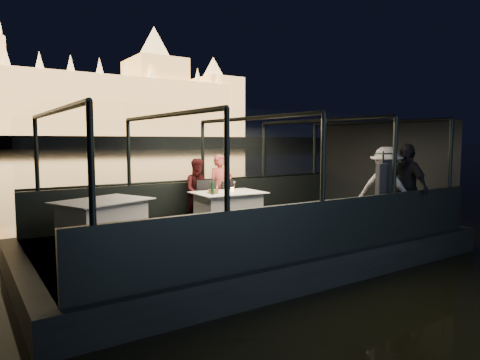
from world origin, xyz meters
TOP-DOWN VIEW (x-y plane):
  - boat_hull at (0.00, 0.00)m, footprint 8.60×4.40m
  - boat_deck at (0.00, 0.00)m, footprint 8.00×4.00m
  - gunwale_port at (0.00, 2.00)m, footprint 8.00×0.08m
  - gunwale_starboard at (0.00, -2.00)m, footprint 8.00×0.08m
  - cabin_glass_port at (0.00, 2.00)m, footprint 8.00×0.02m
  - cabin_glass_starboard at (0.00, -2.00)m, footprint 8.00×0.02m
  - cabin_roof_glass at (0.00, 0.00)m, footprint 8.00×4.00m
  - end_wall_fore at (-4.00, 0.00)m, footprint 0.02×4.00m
  - end_wall_aft at (4.00, 0.00)m, footprint 0.02×4.00m
  - canopy_ribs at (0.00, 0.00)m, footprint 8.00×4.00m
  - dining_table_central at (-0.06, 0.77)m, footprint 1.50×1.12m
  - dining_table_aft at (-2.74, 0.68)m, footprint 1.83×1.60m
  - chair_port_left at (-0.23, 1.22)m, footprint 0.55×0.55m
  - chair_port_right at (0.33, 1.22)m, footprint 0.56×0.56m
  - coat_stand at (1.79, -1.75)m, footprint 0.52×0.44m
  - person_woman_coral at (0.26, 1.61)m, footprint 0.64×0.51m
  - person_man_maroon at (-0.31, 1.63)m, footprint 0.83×0.73m
  - passenger_stripe at (2.31, -1.43)m, footprint 1.04×1.29m
  - passenger_dark at (2.66, -1.64)m, footprint 0.62×1.13m
  - wine_bottle at (-0.56, 0.57)m, footprint 0.09×0.09m
  - bread_basket at (-0.43, 0.75)m, footprint 0.25×0.25m
  - amber_candle at (0.07, 0.82)m, footprint 0.08×0.08m
  - plate_near at (0.26, 0.64)m, footprint 0.33×0.33m
  - plate_far at (-0.40, 0.90)m, footprint 0.28×0.28m
  - wine_glass_white at (-0.45, 0.58)m, footprint 0.07×0.07m
  - wine_glass_red at (0.26, 1.02)m, footprint 0.07×0.07m

SIDE VIEW (x-z plane):
  - boat_hull at x=0.00m, z-range -0.50..0.50m
  - boat_deck at x=0.00m, z-range 0.46..0.50m
  - dining_table_central at x=-0.06m, z-range 0.50..1.27m
  - dining_table_aft at x=-2.74m, z-range 0.48..1.29m
  - gunwale_port at x=0.00m, z-range 0.50..1.40m
  - gunwale_starboard at x=0.00m, z-range 0.50..1.40m
  - chair_port_left at x=-0.23m, z-range 0.46..1.44m
  - chair_port_right at x=0.33m, z-range 0.49..1.41m
  - person_woman_coral at x=0.26m, z-range 0.48..2.02m
  - person_man_maroon at x=-0.31m, z-range 0.52..1.98m
  - plate_near at x=0.26m, z-range 1.27..1.28m
  - plate_far at x=-0.40m, z-range 1.27..1.28m
  - bread_basket at x=-0.43m, z-range 1.26..1.35m
  - amber_candle at x=0.07m, z-range 1.26..1.35m
  - passenger_stripe at x=2.31m, z-range 0.48..2.22m
  - passenger_dark at x=2.66m, z-range 0.44..2.26m
  - wine_glass_white at x=-0.45m, z-range 1.28..1.44m
  - wine_glass_red at x=0.26m, z-range 1.27..1.45m
  - coat_stand at x=1.79m, z-range 0.57..2.23m
  - wine_bottle at x=-0.56m, z-range 1.25..1.58m
  - end_wall_fore at x=-4.00m, z-range 0.50..2.80m
  - end_wall_aft at x=4.00m, z-range 0.50..2.80m
  - canopy_ribs at x=0.00m, z-range 0.50..2.80m
  - cabin_glass_port at x=0.00m, z-range 1.40..2.80m
  - cabin_glass_starboard at x=0.00m, z-range 1.40..2.80m
  - cabin_roof_glass at x=0.00m, z-range 2.79..2.81m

